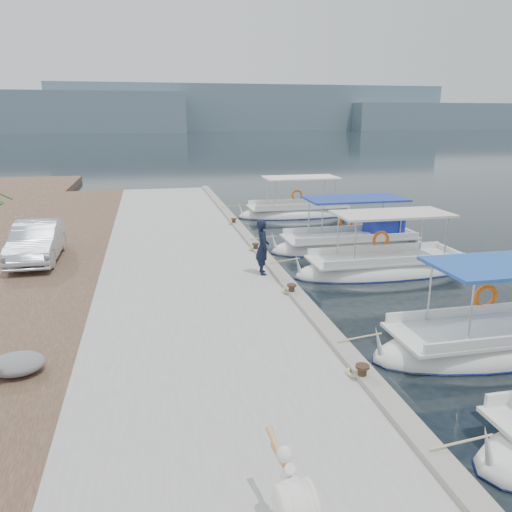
{
  "coord_description": "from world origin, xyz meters",
  "views": [
    {
      "loc": [
        -4.25,
        -11.69,
        5.52
      ],
      "look_at": [
        -1.0,
        3.41,
        1.2
      ],
      "focal_mm": 35.0,
      "sensor_mm": 36.0,
      "label": 1
    }
  ],
  "objects_px": {
    "fishing_caique_b": "(498,346)",
    "parked_car": "(37,241)",
    "pelican": "(295,503)",
    "fishing_caique_d": "(351,245)",
    "fishing_caique_e": "(297,213)",
    "fishing_caique_c": "(384,269)",
    "fisherman": "(263,247)"
  },
  "relations": [
    {
      "from": "fishing_caique_b",
      "to": "parked_car",
      "type": "bearing_deg",
      "value": 143.53
    },
    {
      "from": "pelican",
      "to": "fishing_caique_d",
      "type": "bearing_deg",
      "value": 64.92
    },
    {
      "from": "pelican",
      "to": "parked_car",
      "type": "relative_size",
      "value": 0.34
    },
    {
      "from": "fishing_caique_d",
      "to": "parked_car",
      "type": "bearing_deg",
      "value": -176.0
    },
    {
      "from": "parked_car",
      "to": "pelican",
      "type": "bearing_deg",
      "value": -69.1
    },
    {
      "from": "fishing_caique_d",
      "to": "pelican",
      "type": "bearing_deg",
      "value": -115.08
    },
    {
      "from": "fishing_caique_b",
      "to": "fishing_caique_e",
      "type": "xyz_separation_m",
      "value": [
        0.18,
        17.63,
        -0.0
      ]
    },
    {
      "from": "fishing_caique_b",
      "to": "fishing_caique_d",
      "type": "xyz_separation_m",
      "value": [
        0.28,
        9.88,
        0.07
      ]
    },
    {
      "from": "fishing_caique_b",
      "to": "fishing_caique_e",
      "type": "bearing_deg",
      "value": 89.41
    },
    {
      "from": "pelican",
      "to": "parked_car",
      "type": "bearing_deg",
      "value": 111.69
    },
    {
      "from": "fishing_caique_d",
      "to": "fishing_caique_e",
      "type": "distance_m",
      "value": 7.75
    },
    {
      "from": "fishing_caique_c",
      "to": "parked_car",
      "type": "distance_m",
      "value": 12.63
    },
    {
      "from": "fishing_caique_e",
      "to": "fisherman",
      "type": "height_order",
      "value": "fisherman"
    },
    {
      "from": "fishing_caique_b",
      "to": "fishing_caique_c",
      "type": "distance_m",
      "value": 6.42
    },
    {
      "from": "fishing_caique_b",
      "to": "fishing_caique_c",
      "type": "height_order",
      "value": "same"
    },
    {
      "from": "fisherman",
      "to": "fishing_caique_b",
      "type": "bearing_deg",
      "value": -139.45
    },
    {
      "from": "fisherman",
      "to": "parked_car",
      "type": "bearing_deg",
      "value": 68.37
    },
    {
      "from": "fishing_caique_e",
      "to": "pelican",
      "type": "height_order",
      "value": "fishing_caique_e"
    },
    {
      "from": "fishing_caique_d",
      "to": "fishing_caique_e",
      "type": "height_order",
      "value": "same"
    },
    {
      "from": "pelican",
      "to": "fisherman",
      "type": "height_order",
      "value": "fisherman"
    },
    {
      "from": "fishing_caique_b",
      "to": "fisherman",
      "type": "bearing_deg",
      "value": 128.8
    },
    {
      "from": "fishing_caique_e",
      "to": "fishing_caique_d",
      "type": "bearing_deg",
      "value": -89.26
    },
    {
      "from": "fishing_caique_d",
      "to": "pelican",
      "type": "distance_m",
      "value": 16.37
    },
    {
      "from": "fishing_caique_e",
      "to": "parked_car",
      "type": "distance_m",
      "value": 15.11
    },
    {
      "from": "fishing_caique_d",
      "to": "parked_car",
      "type": "relative_size",
      "value": 1.64
    },
    {
      "from": "fishing_caique_c",
      "to": "pelican",
      "type": "distance_m",
      "value": 13.25
    },
    {
      "from": "fishing_caique_b",
      "to": "fisherman",
      "type": "height_order",
      "value": "fisherman"
    },
    {
      "from": "fishing_caique_e",
      "to": "pelican",
      "type": "relative_size",
      "value": 4.89
    },
    {
      "from": "fishing_caique_e",
      "to": "parked_car",
      "type": "relative_size",
      "value": 1.64
    },
    {
      "from": "fishing_caique_b",
      "to": "fisherman",
      "type": "distance_m",
      "value": 7.46
    },
    {
      "from": "fishing_caique_e",
      "to": "fisherman",
      "type": "relative_size",
      "value": 3.82
    },
    {
      "from": "fishing_caique_c",
      "to": "fishing_caique_e",
      "type": "distance_m",
      "value": 11.21
    }
  ]
}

